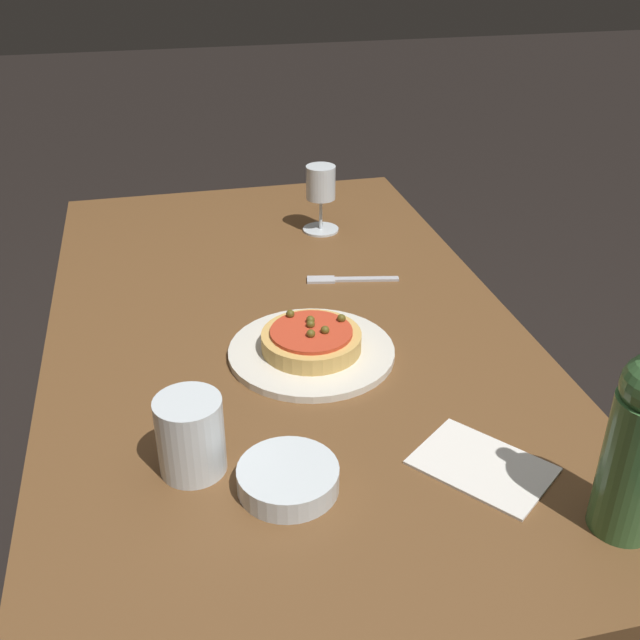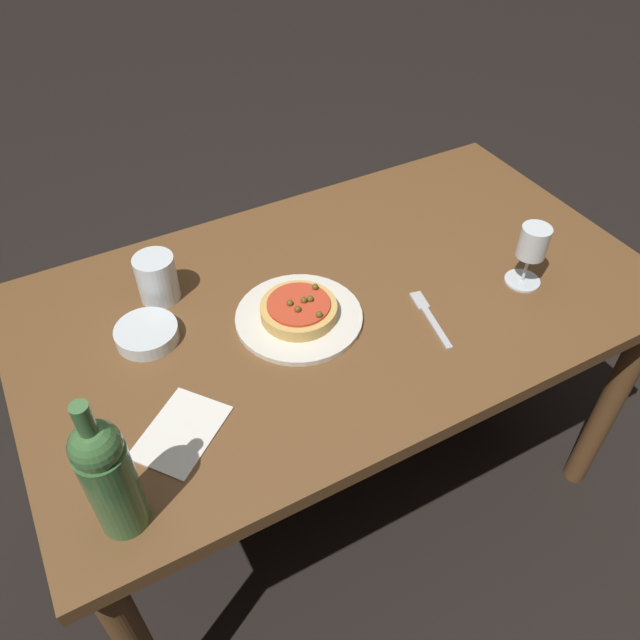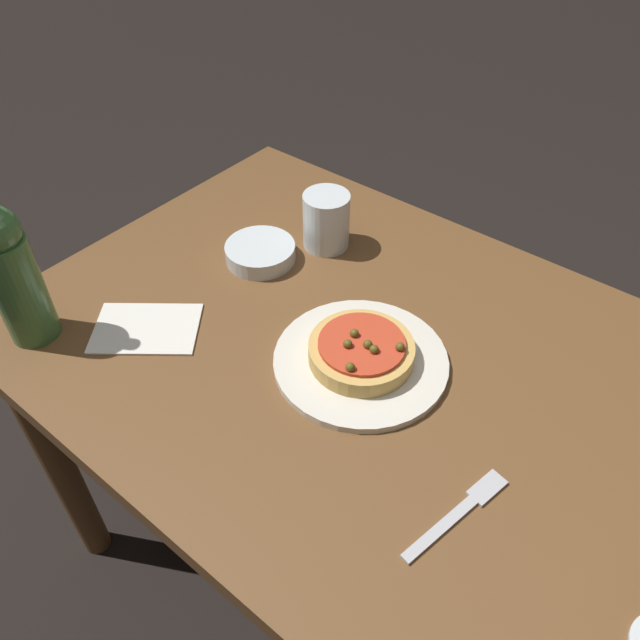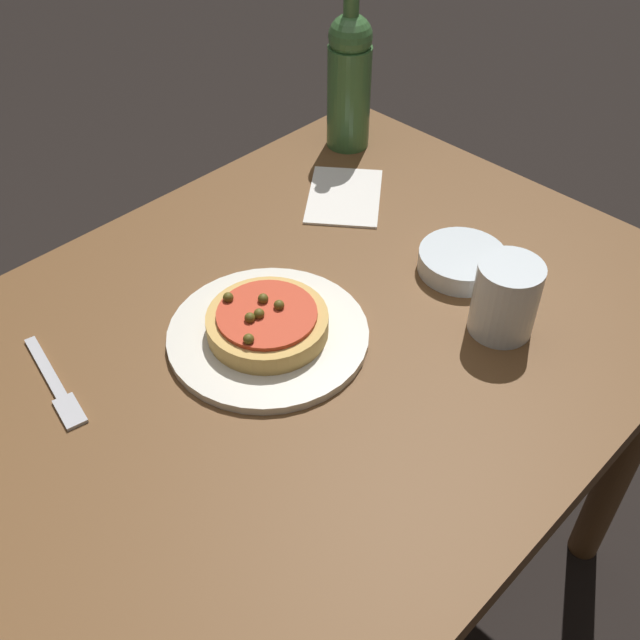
{
  "view_description": "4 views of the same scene",
  "coord_description": "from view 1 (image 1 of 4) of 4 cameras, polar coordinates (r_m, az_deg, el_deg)",
  "views": [
    {
      "loc": [
        -1.11,
        0.19,
        1.37
      ],
      "look_at": [
        -0.14,
        -0.03,
        0.81
      ],
      "focal_mm": 42.0,
      "sensor_mm": 36.0,
      "label": 1
    },
    {
      "loc": [
        -0.53,
        -0.87,
        1.64
      ],
      "look_at": [
        -0.1,
        -0.08,
        0.77
      ],
      "focal_mm": 35.0,
      "sensor_mm": 36.0,
      "label": 2
    },
    {
      "loc": [
        0.24,
        -0.57,
        1.43
      ],
      "look_at": [
        -0.17,
        -0.06,
        0.81
      ],
      "focal_mm": 35.0,
      "sensor_mm": 36.0,
      "label": 3
    },
    {
      "loc": [
        0.34,
        0.52,
        1.42
      ],
      "look_at": [
        -0.17,
        0.02,
        0.75
      ],
      "focal_mm": 42.0,
      "sensor_mm": 36.0,
      "label": 4
    }
  ],
  "objects": [
    {
      "name": "side_bowl",
      "position": [
        0.95,
        -2.45,
        -11.95
      ],
      "size": [
        0.13,
        0.13,
        0.03
      ],
      "color": "silver",
      "rests_on": "dining_table"
    },
    {
      "name": "paper_napkin",
      "position": [
        1.01,
        12.27,
        -10.81
      ],
      "size": [
        0.2,
        0.2,
        0.0
      ],
      "color": "silver",
      "rests_on": "dining_table"
    },
    {
      "name": "dinner_plate",
      "position": [
        1.2,
        -0.66,
        -2.43
      ],
      "size": [
        0.27,
        0.27,
        0.01
      ],
      "color": "silver",
      "rests_on": "dining_table"
    },
    {
      "name": "pizza",
      "position": [
        1.19,
        -0.66,
        -1.5
      ],
      "size": [
        0.16,
        0.16,
        0.05
      ],
      "color": "tan",
      "rests_on": "dinner_plate"
    },
    {
      "name": "wine_glass",
      "position": [
        1.62,
        0.06,
        10.07
      ],
      "size": [
        0.08,
        0.08,
        0.15
      ],
      "color": "silver",
      "rests_on": "dining_table"
    },
    {
      "name": "water_cup",
      "position": [
        0.97,
        -9.84,
        -8.66
      ],
      "size": [
        0.09,
        0.09,
        0.11
      ],
      "color": "silver",
      "rests_on": "dining_table"
    },
    {
      "name": "dining_table",
      "position": [
        1.35,
        -2.68,
        -3.53
      ],
      "size": [
        1.38,
        0.8,
        0.73
      ],
      "color": "brown",
      "rests_on": "ground_plane"
    },
    {
      "name": "fork",
      "position": [
        1.44,
        2.02,
        3.11
      ],
      "size": [
        0.05,
        0.18,
        0.0
      ],
      "rotation": [
        0.0,
        0.0,
        1.37
      ],
      "color": "#B7B7BC",
      "rests_on": "dining_table"
    },
    {
      "name": "ground_plane",
      "position": [
        1.77,
        -2.17,
        -20.9
      ],
      "size": [
        14.0,
        14.0,
        0.0
      ],
      "primitive_type": "plane",
      "color": "black"
    }
  ]
}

